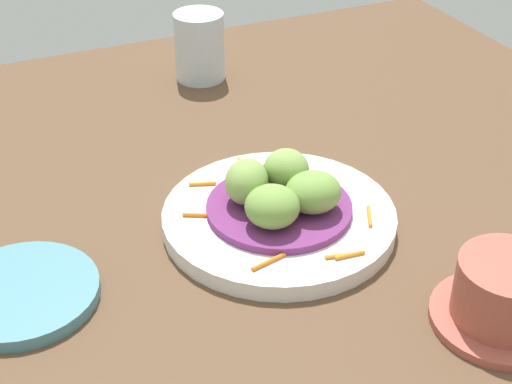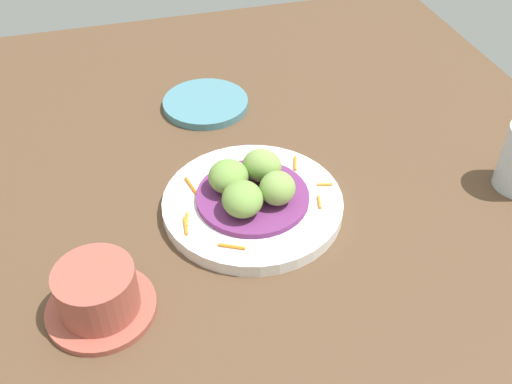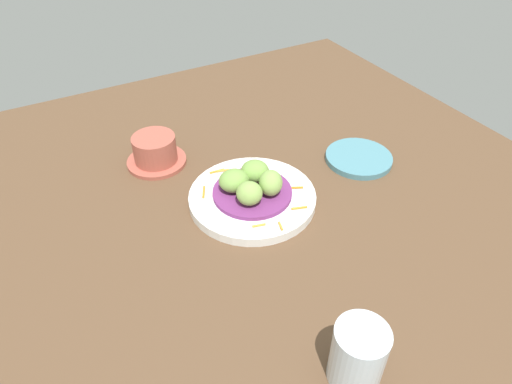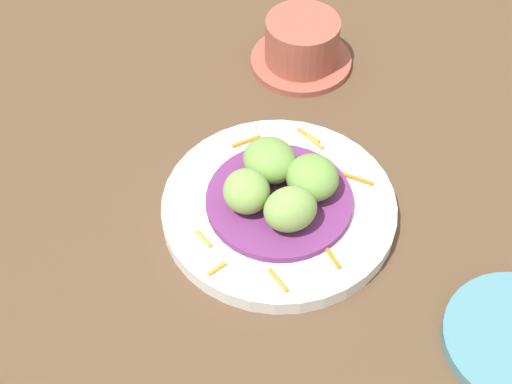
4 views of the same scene
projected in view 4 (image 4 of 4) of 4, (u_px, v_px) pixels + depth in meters
table_surface at (334, 219)px, 76.28cm from camera, size 110.00×110.00×2.00cm
main_plate at (279, 209)px, 74.70cm from camera, size 23.14×23.14×1.75cm
cabbage_bed at (279, 200)px, 73.73cm from camera, size 14.39×14.39×0.79cm
carrot_garnish at (290, 198)px, 74.20cm from camera, size 20.32×17.52×0.40cm
guac_scoop_left at (270, 160)px, 73.95cm from camera, size 5.93×6.30×3.92cm
guac_scoop_center at (247, 191)px, 71.24cm from camera, size 6.26×6.29×4.17cm
guac_scoop_right at (290, 209)px, 69.72cm from camera, size 6.57×6.33×4.39cm
guac_scoop_back at (312, 178)px, 72.50cm from camera, size 7.07×7.11×3.92cm
terracotta_bowl at (302, 45)px, 87.87cm from camera, size 11.97×11.97×6.13cm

